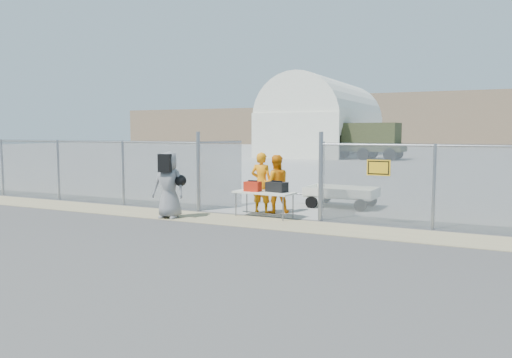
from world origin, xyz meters
The scene contains 14 objects.
ground centered at (0.00, 0.00, 0.00)m, with size 160.00×160.00×0.00m, color #3E3C3C.
tarmac_inside centered at (0.00, 42.00, 0.01)m, with size 160.00×80.00×0.01m, color #979792.
dirt_strip centered at (0.00, 1.00, 0.01)m, with size 44.00×1.60×0.01m, color tan.
distant_hills centered at (5.00, 78.00, 4.50)m, with size 140.00×6.00×9.00m, color #7F684F, non-canonical shape.
chain_link_fence centered at (0.00, 2.00, 1.10)m, with size 40.00×0.20×2.20m, color gray, non-canonical shape.
quonset_hangar centered at (-10.00, 40.00, 4.00)m, with size 9.00×18.00×8.00m, color white, non-canonical shape.
folding_table centered at (0.34, 1.83, 0.38)m, with size 1.79×0.75×0.76m, color white, non-canonical shape.
orange_bag centered at (0.01, 1.75, 0.90)m, with size 0.46×0.31×0.29m, color red.
black_duffel centered at (0.70, 1.92, 0.90)m, with size 0.60×0.35×0.29m, color black.
security_worker_left centered at (-0.06, 2.52, 0.94)m, with size 0.68×0.45×1.87m, color orange.
security_worker_right centered at (0.33, 2.70, 0.90)m, with size 0.87×0.68×1.79m, color orange.
visitor centered at (-2.09, 0.53, 0.97)m, with size 0.95×0.62×1.94m, color gray.
utility_trailer centered at (1.85, 4.69, 0.36)m, with size 2.97×1.53×0.72m, color white, non-canonical shape.
military_truck centered at (-4.08, 33.50, 1.63)m, with size 6.83×2.52×3.26m, color #373D21, non-canonical shape.
Camera 1 is at (6.32, -11.28, 2.51)m, focal length 35.00 mm.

